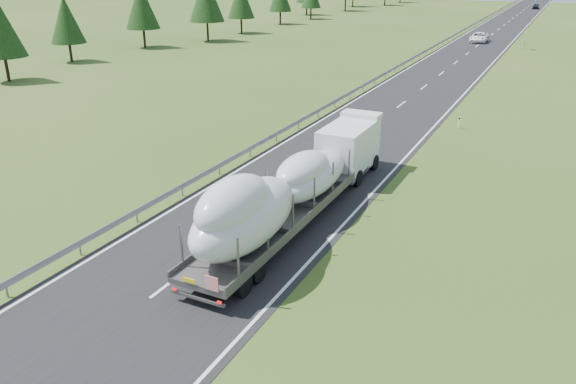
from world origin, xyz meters
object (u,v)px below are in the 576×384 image
at_px(highway_sign, 526,38).
at_px(boat_truck, 291,185).
at_px(distant_van, 479,37).
at_px(distant_car_dark, 536,6).

xyz_separation_m(highway_sign, boat_truck, (-5.02, -72.75, 0.47)).
distance_m(distant_van, distant_car_dark, 82.26).
xyz_separation_m(boat_truck, distant_car_dark, (0.50, 161.04, -1.52)).
height_order(boat_truck, distant_car_dark, boat_truck).
distance_m(boat_truck, distant_car_dark, 161.05).
relative_size(boat_truck, distant_car_dark, 4.46).
bearing_deg(distant_van, highway_sign, -39.25).
relative_size(highway_sign, boat_truck, 0.13).
bearing_deg(highway_sign, boat_truck, -93.95).
height_order(distant_van, distant_car_dark, distant_van).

